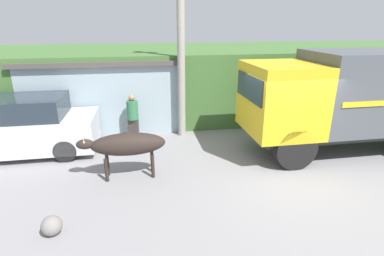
{
  "coord_description": "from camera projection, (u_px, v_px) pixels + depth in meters",
  "views": [
    {
      "loc": [
        -3.91,
        -6.93,
        3.86
      ],
      "look_at": [
        -2.58,
        0.64,
        1.14
      ],
      "focal_mm": 28.0,
      "sensor_mm": 36.0,
      "label": 1
    }
  ],
  "objects": [
    {
      "name": "utility_pole",
      "position": [
        181.0,
        43.0,
        9.82
      ],
      "size": [
        0.9,
        0.26,
        6.23
      ],
      "color": "#9E998E",
      "rests_on": "ground_plane"
    },
    {
      "name": "hillside_embankment",
      "position": [
        223.0,
        77.0,
        14.26
      ],
      "size": [
        32.0,
        6.76,
        2.78
      ],
      "color": "#426B33",
      "rests_on": "ground_plane"
    },
    {
      "name": "parked_suv",
      "position": [
        23.0,
        127.0,
        9.07
      ],
      "size": [
        4.29,
        1.84,
        1.78
      ],
      "rotation": [
        0.0,
        0.0,
        -0.02
      ],
      "color": "silver",
      "rests_on": "ground_plane"
    },
    {
      "name": "roadside_rock",
      "position": [
        52.0,
        226.0,
        5.71
      ],
      "size": [
        0.39,
        0.39,
        0.39
      ],
      "color": "gray",
      "rests_on": "ground_plane"
    },
    {
      "name": "pedestrian_on_hill",
      "position": [
        133.0,
        116.0,
        10.2
      ],
      "size": [
        0.47,
        0.47,
        1.59
      ],
      "rotation": [
        0.0,
        0.0,
        2.87
      ],
      "color": "#38332D",
      "rests_on": "ground_plane"
    },
    {
      "name": "cargo_truck",
      "position": [
        352.0,
        96.0,
        9.04
      ],
      "size": [
        6.42,
        2.27,
        3.08
      ],
      "rotation": [
        0.0,
        0.0,
        -0.03
      ],
      "color": "#2D2D2D",
      "rests_on": "ground_plane"
    },
    {
      "name": "brown_cow",
      "position": [
        127.0,
        145.0,
        7.64
      ],
      "size": [
        2.22,
        0.59,
        1.22
      ],
      "rotation": [
        0.0,
        0.0,
        0.17
      ],
      "color": "#2D231E",
      "rests_on": "ground_plane"
    },
    {
      "name": "ground_plane",
      "position": [
        287.0,
        169.0,
        8.36
      ],
      "size": [
        60.0,
        60.0,
        0.0
      ],
      "primitive_type": "plane",
      "color": "gray"
    },
    {
      "name": "building_backdrop",
      "position": [
        105.0,
        93.0,
        11.38
      ],
      "size": [
        5.72,
        2.7,
        2.63
      ],
      "color": "#99ADB7",
      "rests_on": "ground_plane"
    }
  ]
}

